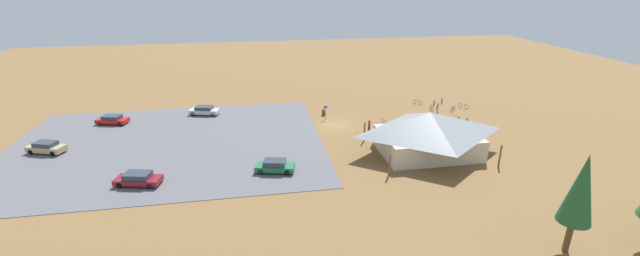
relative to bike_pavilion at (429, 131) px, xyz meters
The scene contains 24 objects.
ground 14.72m from the bike_pavilion, 51.66° to the right, with size 160.00×160.00×0.00m, color brown.
parking_lot_asphalt 32.68m from the bike_pavilion, 14.55° to the right, with size 39.18×29.74×0.05m, color #56565B.
bike_pavilion is the anchor object (origin of this frame).
trash_bin 18.82m from the bike_pavilion, 58.53° to the right, with size 0.60×0.60×0.90m, color brown.
lot_sign 17.20m from the bike_pavilion, 54.83° to the right, with size 0.56×0.08×2.20m.
pine_far_east 19.68m from the bike_pavilion, 98.78° to the left, with size 2.45×2.45×8.34m.
bicycle_teal_yard_front 15.08m from the bike_pavilion, 120.26° to the right, with size 0.67×1.67×0.85m.
bicycle_white_yard_left 10.71m from the bike_pavilion, 79.06° to the right, with size 0.48×1.77×0.87m.
bicycle_black_near_porch 18.03m from the bike_pavilion, 127.16° to the right, with size 1.36×1.12×0.80m.
bicycle_red_edge_north 9.19m from the bike_pavilion, 93.34° to the right, with size 0.56×1.78×0.87m.
bicycle_purple_by_bin 18.46m from the bike_pavilion, 119.41° to the right, with size 1.02×1.43×0.88m.
bicycle_green_near_sign 20.34m from the bike_pavilion, 130.62° to the right, with size 1.17×1.41×0.80m.
bicycle_blue_yard_center 10.50m from the bike_pavilion, 107.93° to the right, with size 0.50×1.70×0.89m.
bicycle_orange_lone_east 21.67m from the bike_pavilion, 120.61° to the right, with size 0.70×1.61×0.87m.
bicycle_yellow_lone_west 19.99m from the bike_pavilion, 117.48° to the right, with size 0.97×1.39×0.80m.
bicycle_silver_back_row 19.99m from the bike_pavilion, 109.55° to the right, with size 1.14×1.41×0.84m.
bicycle_teal_yard_right 16.92m from the bike_pavilion, 116.59° to the right, with size 0.48×1.71×0.92m.
car_maroon_end_stall 32.71m from the bike_pavilion, ahead, with size 4.87×2.82×1.34m.
car_red_inner_stall 44.26m from the bike_pavilion, 23.18° to the right, with size 4.64×2.81×1.26m.
car_tan_front_row 46.18m from the bike_pavilion, ahead, with size 4.73×3.10×1.41m.
car_green_aisle_side 18.73m from the bike_pavilion, ahead, with size 4.54×2.68×1.37m.
car_silver_far_end 33.97m from the bike_pavilion, 34.65° to the right, with size 4.74×2.81×1.32m.
visitor_at_bikes 9.56m from the bike_pavilion, 58.46° to the right, with size 0.38×0.40×1.82m.
visitor_near_lot 11.37m from the bike_pavilion, 142.72° to the right, with size 0.36×0.36×1.64m.
Camera 1 is at (11.55, 52.75, 20.29)m, focal length 22.47 mm.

